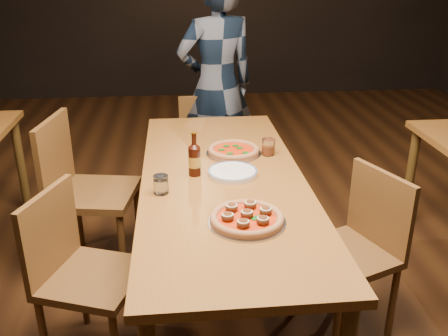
{
  "coord_description": "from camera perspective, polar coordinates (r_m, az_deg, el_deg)",
  "views": [
    {
      "loc": [
        -0.22,
        -2.24,
        1.75
      ],
      "look_at": [
        0.0,
        -0.05,
        0.82
      ],
      "focal_mm": 40.0,
      "sensor_mm": 36.0,
      "label": 1
    }
  ],
  "objects": [
    {
      "name": "chair_main_sw",
      "position": [
        3.01,
        -14.55,
        -2.71
      ],
      "size": [
        0.52,
        0.52,
        0.97
      ],
      "primitive_type": null,
      "rotation": [
        0.0,
        0.0,
        1.4
      ],
      "color": "#563116",
      "rests_on": "ground"
    },
    {
      "name": "water_glass",
      "position": [
        2.3,
        -7.22,
        -1.87
      ],
      "size": [
        0.07,
        0.07,
        0.09
      ],
      "primitive_type": "cylinder",
      "color": "white",
      "rests_on": "table_main"
    },
    {
      "name": "beer_bottle",
      "position": [
        2.46,
        -3.39,
        0.89
      ],
      "size": [
        0.06,
        0.06,
        0.22
      ],
      "rotation": [
        0.0,
        0.0,
        0.15
      ],
      "color": "black",
      "rests_on": "table_main"
    },
    {
      "name": "chair_end",
      "position": [
        3.71,
        -1.72,
        1.88
      ],
      "size": [
        0.43,
        0.43,
        0.83
      ],
      "primitive_type": null,
      "rotation": [
        0.0,
        0.0,
        0.11
      ],
      "color": "#563116",
      "rests_on": "ground"
    },
    {
      "name": "ground",
      "position": [
        2.85,
        -0.1,
        -14.94
      ],
      "size": [
        9.0,
        9.0,
        0.0
      ],
      "primitive_type": "plane",
      "color": "black"
    },
    {
      "name": "pizza_meatball",
      "position": [
        2.05,
        2.62,
        -5.7
      ],
      "size": [
        0.32,
        0.32,
        0.06
      ],
      "rotation": [
        0.0,
        0.0,
        -0.05
      ],
      "color": "#B7B7BF",
      "rests_on": "table_main"
    },
    {
      "name": "table_main",
      "position": [
        2.49,
        -0.11,
        -2.55
      ],
      "size": [
        0.8,
        2.0,
        0.75
      ],
      "color": "brown",
      "rests_on": "ground"
    },
    {
      "name": "plate_stack",
      "position": [
        2.49,
        0.98,
        -0.52
      ],
      "size": [
        0.25,
        0.25,
        0.02
      ],
      "primitive_type": "cylinder",
      "color": "white",
      "rests_on": "table_main"
    },
    {
      "name": "chair_main_nw",
      "position": [
        2.36,
        -14.74,
        -11.92
      ],
      "size": [
        0.52,
        0.52,
        0.87
      ],
      "primitive_type": null,
      "rotation": [
        0.0,
        0.0,
        1.22
      ],
      "color": "#563116",
      "rests_on": "ground"
    },
    {
      "name": "amber_glass",
      "position": [
        2.74,
        5.08,
        2.43
      ],
      "size": [
        0.07,
        0.07,
        0.09
      ],
      "primitive_type": "cylinder",
      "color": "#8D360F",
      "rests_on": "table_main"
    },
    {
      "name": "chair_main_e",
      "position": [
        2.51,
        13.79,
        -9.48
      ],
      "size": [
        0.52,
        0.52,
        0.86
      ],
      "primitive_type": null,
      "rotation": [
        0.0,
        0.0,
        -1.19
      ],
      "color": "#563116",
      "rests_on": "ground"
    },
    {
      "name": "pizza_margherita",
      "position": [
        2.75,
        1.1,
        2.02
      ],
      "size": [
        0.3,
        0.3,
        0.04
      ],
      "rotation": [
        0.0,
        0.0,
        0.16
      ],
      "color": "#B7B7BF",
      "rests_on": "table_main"
    },
    {
      "name": "diner",
      "position": [
        3.81,
        -0.84,
        9.31
      ],
      "size": [
        0.72,
        0.58,
        1.7
      ],
      "primitive_type": "imported",
      "rotation": [
        0.0,
        0.0,
        3.46
      ],
      "color": "black",
      "rests_on": "ground"
    }
  ]
}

